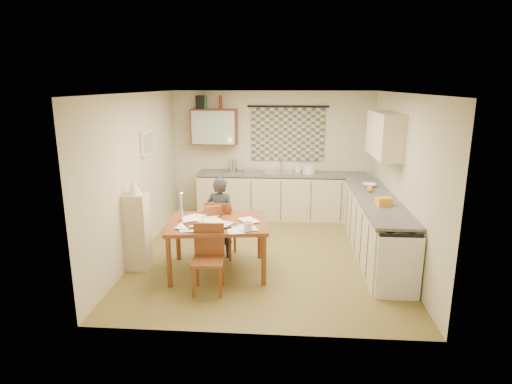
# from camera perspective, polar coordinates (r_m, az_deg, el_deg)

# --- Properties ---
(floor) EXTENTS (4.00, 4.50, 0.02)m
(floor) POSITION_cam_1_polar(r_m,az_deg,el_deg) (6.88, 1.43, -8.34)
(floor) COLOR brown
(floor) RESTS_ON ground
(ceiling) EXTENTS (4.00, 4.50, 0.02)m
(ceiling) POSITION_cam_1_polar(r_m,az_deg,el_deg) (6.35, 1.57, 13.16)
(ceiling) COLOR white
(ceiling) RESTS_ON floor
(wall_back) EXTENTS (4.00, 0.02, 2.50)m
(wall_back) POSITION_cam_1_polar(r_m,az_deg,el_deg) (8.72, 2.21, 5.12)
(wall_back) COLOR beige
(wall_back) RESTS_ON floor
(wall_front) EXTENTS (4.00, 0.02, 2.50)m
(wall_front) POSITION_cam_1_polar(r_m,az_deg,el_deg) (4.32, 0.06, -4.37)
(wall_front) COLOR beige
(wall_front) RESTS_ON floor
(wall_left) EXTENTS (0.02, 4.50, 2.50)m
(wall_left) POSITION_cam_1_polar(r_m,az_deg,el_deg) (6.89, -15.46, 2.17)
(wall_left) COLOR beige
(wall_left) RESTS_ON floor
(wall_right) EXTENTS (0.02, 4.50, 2.50)m
(wall_right) POSITION_cam_1_polar(r_m,az_deg,el_deg) (6.71, 18.90, 1.61)
(wall_right) COLOR beige
(wall_right) RESTS_ON floor
(window_blind) EXTENTS (1.45, 0.03, 1.05)m
(window_blind) POSITION_cam_1_polar(r_m,az_deg,el_deg) (8.62, 4.24, 7.67)
(window_blind) COLOR navy
(window_blind) RESTS_ON wall_back
(curtain_rod) EXTENTS (1.60, 0.04, 0.04)m
(curtain_rod) POSITION_cam_1_polar(r_m,az_deg,el_deg) (8.55, 4.31, 11.32)
(curtain_rod) COLOR black
(curtain_rod) RESTS_ON wall_back
(wall_cabinet) EXTENTS (0.90, 0.34, 0.70)m
(wall_cabinet) POSITION_cam_1_polar(r_m,az_deg,el_deg) (8.59, -5.58, 8.63)
(wall_cabinet) COLOR #572217
(wall_cabinet) RESTS_ON wall_back
(wall_cabinet_glass) EXTENTS (0.84, 0.02, 0.64)m
(wall_cabinet_glass) POSITION_cam_1_polar(r_m,az_deg,el_deg) (8.42, -5.77, 8.51)
(wall_cabinet_glass) COLOR #99B2A5
(wall_cabinet_glass) RESTS_ON wall_back
(upper_cabinet_right) EXTENTS (0.34, 1.30, 0.70)m
(upper_cabinet_right) POSITION_cam_1_polar(r_m,az_deg,el_deg) (7.11, 16.79, 7.34)
(upper_cabinet_right) COLOR #C7B692
(upper_cabinet_right) RESTS_ON wall_right
(framed_print) EXTENTS (0.04, 0.50, 0.40)m
(framed_print) POSITION_cam_1_polar(r_m,az_deg,el_deg) (7.17, -14.34, 6.35)
(framed_print) COLOR #F8E6D0
(framed_print) RESTS_ON wall_left
(print_canvas) EXTENTS (0.01, 0.42, 0.32)m
(print_canvas) POSITION_cam_1_polar(r_m,az_deg,el_deg) (7.17, -14.14, 6.36)
(print_canvas) COLOR #B8B8A5
(print_canvas) RESTS_ON wall_left
(counter_back) EXTENTS (3.30, 0.62, 0.92)m
(counter_back) POSITION_cam_1_polar(r_m,az_deg,el_deg) (8.58, 3.36, -0.50)
(counter_back) COLOR #C7B692
(counter_back) RESTS_ON floor
(counter_right) EXTENTS (0.62, 2.95, 0.92)m
(counter_right) POSITION_cam_1_polar(r_m,az_deg,el_deg) (7.00, 15.60, -4.43)
(counter_right) COLOR #C7B692
(counter_right) RESTS_ON floor
(stove) EXTENTS (0.55, 0.55, 0.86)m
(stove) POSITION_cam_1_polar(r_m,az_deg,el_deg) (5.85, 17.96, -8.59)
(stove) COLOR white
(stove) RESTS_ON floor
(sink) EXTENTS (0.56, 0.47, 0.10)m
(sink) POSITION_cam_1_polar(r_m,az_deg,el_deg) (8.48, 2.98, 2.31)
(sink) COLOR silver
(sink) RESTS_ON counter_back
(tap) EXTENTS (0.03, 0.03, 0.28)m
(tap) POSITION_cam_1_polar(r_m,az_deg,el_deg) (8.62, 3.35, 3.72)
(tap) COLOR silver
(tap) RESTS_ON counter_back
(dish_rack) EXTENTS (0.41, 0.38, 0.06)m
(dish_rack) POSITION_cam_1_polar(r_m,az_deg,el_deg) (8.49, -0.54, 2.83)
(dish_rack) COLOR silver
(dish_rack) RESTS_ON counter_back
(kettle) EXTENTS (0.20, 0.20, 0.24)m
(kettle) POSITION_cam_1_polar(r_m,az_deg,el_deg) (8.51, -3.11, 3.45)
(kettle) COLOR silver
(kettle) RESTS_ON counter_back
(mixing_bowl) EXTENTS (0.24, 0.24, 0.16)m
(mixing_bowl) POSITION_cam_1_polar(r_m,az_deg,el_deg) (8.46, 7.08, 3.03)
(mixing_bowl) COLOR white
(mixing_bowl) RESTS_ON counter_back
(soap_bottle) EXTENTS (0.14, 0.14, 0.18)m
(soap_bottle) POSITION_cam_1_polar(r_m,az_deg,el_deg) (8.50, 5.55, 3.18)
(soap_bottle) COLOR white
(soap_bottle) RESTS_ON counter_back
(bowl) EXTENTS (0.33, 0.33, 0.06)m
(bowl) POSITION_cam_1_polar(r_m,az_deg,el_deg) (7.54, 14.82, 0.88)
(bowl) COLOR white
(bowl) RESTS_ON counter_right
(orange_bag) EXTENTS (0.25, 0.21, 0.12)m
(orange_bag) POSITION_cam_1_polar(r_m,az_deg,el_deg) (6.44, 16.66, -1.22)
(orange_bag) COLOR orange
(orange_bag) RESTS_ON counter_right
(fruit_orange) EXTENTS (0.10, 0.10, 0.10)m
(fruit_orange) POSITION_cam_1_polar(r_m,az_deg,el_deg) (7.17, 14.97, 0.37)
(fruit_orange) COLOR orange
(fruit_orange) RESTS_ON counter_right
(speaker) EXTENTS (0.18, 0.22, 0.26)m
(speaker) POSITION_cam_1_polar(r_m,az_deg,el_deg) (8.60, -7.46, 11.79)
(speaker) COLOR black
(speaker) RESTS_ON wall_cabinet
(bottle_green) EXTENTS (0.07, 0.07, 0.26)m
(bottle_green) POSITION_cam_1_polar(r_m,az_deg,el_deg) (8.58, -6.80, 11.81)
(bottle_green) COLOR #195926
(bottle_green) RESTS_ON wall_cabinet
(bottle_brown) EXTENTS (0.08, 0.08, 0.26)m
(bottle_brown) POSITION_cam_1_polar(r_m,az_deg,el_deg) (8.53, -4.76, 11.84)
(bottle_brown) COLOR #572217
(bottle_brown) RESTS_ON wall_cabinet
(dining_table) EXTENTS (1.49, 1.20, 0.75)m
(dining_table) POSITION_cam_1_polar(r_m,az_deg,el_deg) (6.16, -5.09, -7.25)
(dining_table) COLOR brown
(dining_table) RESTS_ON floor
(chair_far) EXTENTS (0.44, 0.44, 0.91)m
(chair_far) POSITION_cam_1_polar(r_m,az_deg,el_deg) (6.71, -4.65, -6.29)
(chair_far) COLOR brown
(chair_far) RESTS_ON floor
(chair_near) EXTENTS (0.42, 0.42, 0.88)m
(chair_near) POSITION_cam_1_polar(r_m,az_deg,el_deg) (5.65, -6.36, -10.50)
(chair_near) COLOR brown
(chair_near) RESTS_ON floor
(person) EXTENTS (0.59, 0.49, 1.27)m
(person) POSITION_cam_1_polar(r_m,az_deg,el_deg) (6.61, -4.74, -3.38)
(person) COLOR black
(person) RESTS_ON floor
(shelf_stand) EXTENTS (0.32, 0.30, 1.12)m
(shelf_stand) POSITION_cam_1_polar(r_m,az_deg,el_deg) (6.42, -15.55, -5.12)
(shelf_stand) COLOR #C7B692
(shelf_stand) RESTS_ON floor
(lampshade) EXTENTS (0.20, 0.20, 0.22)m
(lampshade) POSITION_cam_1_polar(r_m,az_deg,el_deg) (6.23, -15.95, 0.70)
(lampshade) COLOR #F8E6D0
(lampshade) RESTS_ON shelf_stand
(letter_rack) EXTENTS (0.24, 0.17, 0.16)m
(letter_rack) POSITION_cam_1_polar(r_m,az_deg,el_deg) (6.26, -5.65, -2.55)
(letter_rack) COLOR brown
(letter_rack) RESTS_ON dining_table
(mug) EXTENTS (0.19, 0.19, 0.11)m
(mug) POSITION_cam_1_polar(r_m,az_deg,el_deg) (5.66, -1.07, -4.58)
(mug) COLOR white
(mug) RESTS_ON dining_table
(magazine) EXTENTS (0.47, 0.47, 0.03)m
(magazine) POSITION_cam_1_polar(r_m,az_deg,el_deg) (5.85, -9.38, -4.57)
(magazine) COLOR maroon
(magazine) RESTS_ON dining_table
(book) EXTENTS (0.28, 0.33, 0.02)m
(book) POSITION_cam_1_polar(r_m,az_deg,el_deg) (5.95, -8.98, -4.27)
(book) COLOR orange
(book) RESTS_ON dining_table
(orange_box) EXTENTS (0.14, 0.12, 0.04)m
(orange_box) POSITION_cam_1_polar(r_m,az_deg,el_deg) (5.78, -8.34, -4.68)
(orange_box) COLOR orange
(orange_box) RESTS_ON dining_table
(eyeglasses) EXTENTS (0.14, 0.09, 0.02)m
(eyeglasses) POSITION_cam_1_polar(r_m,az_deg,el_deg) (5.74, -3.92, -4.82)
(eyeglasses) COLOR black
(eyeglasses) RESTS_ON dining_table
(candle_holder) EXTENTS (0.08, 0.08, 0.18)m
(candle_holder) POSITION_cam_1_polar(r_m,az_deg,el_deg) (6.10, -9.93, -3.03)
(candle_holder) COLOR silver
(candle_holder) RESTS_ON dining_table
(candle) EXTENTS (0.03, 0.03, 0.22)m
(candle) POSITION_cam_1_polar(r_m,az_deg,el_deg) (6.05, -9.96, -1.20)
(candle) COLOR white
(candle) RESTS_ON dining_table
(candle_flame) EXTENTS (0.02, 0.02, 0.02)m
(candle_flame) POSITION_cam_1_polar(r_m,az_deg,el_deg) (5.99, -9.85, -0.15)
(candle_flame) COLOR #FFCC66
(candle_flame) RESTS_ON dining_table
(papers) EXTENTS (1.13, 0.92, 0.02)m
(papers) POSITION_cam_1_polar(r_m,az_deg,el_deg) (5.98, -6.14, -4.04)
(papers) COLOR white
(papers) RESTS_ON dining_table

